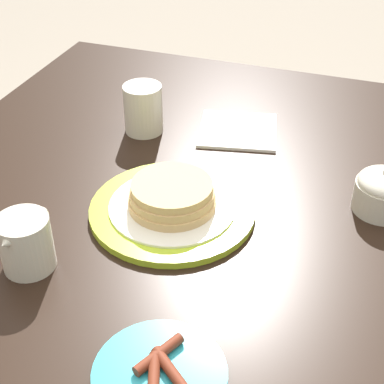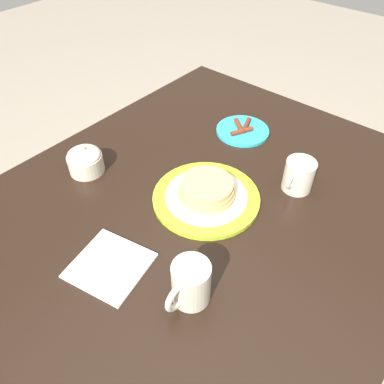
{
  "view_description": "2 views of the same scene",
  "coord_description": "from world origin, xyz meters",
  "px_view_note": "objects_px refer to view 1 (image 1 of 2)",
  "views": [
    {
      "loc": [
        -0.74,
        -0.29,
        1.32
      ],
      "look_at": [
        0.01,
        -0.03,
        0.75
      ],
      "focal_mm": 55.0,
      "sensor_mm": 36.0,
      "label": 1
    },
    {
      "loc": [
        0.53,
        0.41,
        1.4
      ],
      "look_at": [
        0.01,
        -0.03,
        0.75
      ],
      "focal_mm": 35.0,
      "sensor_mm": 36.0,
      "label": 2
    }
  ],
  "objects_px": {
    "creamer_pitcher": "(25,242)",
    "sugar_bowl": "(384,191)",
    "napkin": "(238,130)",
    "pancake_plate": "(172,203)",
    "coffee_mug": "(144,108)",
    "side_plate_bacon": "(160,373)"
  },
  "relations": [
    {
      "from": "pancake_plate",
      "to": "sugar_bowl",
      "type": "relative_size",
      "value": 2.86
    },
    {
      "from": "side_plate_bacon",
      "to": "creamer_pitcher",
      "type": "relative_size",
      "value": 1.41
    },
    {
      "from": "pancake_plate",
      "to": "side_plate_bacon",
      "type": "xyz_separation_m",
      "value": [
        -0.31,
        -0.1,
        -0.01
      ]
    },
    {
      "from": "creamer_pitcher",
      "to": "napkin",
      "type": "distance_m",
      "value": 0.52
    },
    {
      "from": "creamer_pitcher",
      "to": "sugar_bowl",
      "type": "distance_m",
      "value": 0.57
    },
    {
      "from": "side_plate_bacon",
      "to": "napkin",
      "type": "relative_size",
      "value": 0.91
    },
    {
      "from": "creamer_pitcher",
      "to": "sugar_bowl",
      "type": "xyz_separation_m",
      "value": [
        0.31,
        -0.48,
        -0.01
      ]
    },
    {
      "from": "pancake_plate",
      "to": "creamer_pitcher",
      "type": "xyz_separation_m",
      "value": [
        -0.19,
        0.15,
        0.03
      ]
    },
    {
      "from": "napkin",
      "to": "creamer_pitcher",
      "type": "bearing_deg",
      "value": 159.17
    },
    {
      "from": "napkin",
      "to": "coffee_mug",
      "type": "bearing_deg",
      "value": 106.77
    },
    {
      "from": "side_plate_bacon",
      "to": "coffee_mug",
      "type": "height_order",
      "value": "coffee_mug"
    },
    {
      "from": "side_plate_bacon",
      "to": "napkin",
      "type": "bearing_deg",
      "value": 6.62
    },
    {
      "from": "sugar_bowl",
      "to": "coffee_mug",
      "type": "bearing_deg",
      "value": 76.13
    },
    {
      "from": "sugar_bowl",
      "to": "napkin",
      "type": "bearing_deg",
      "value": 59.66
    },
    {
      "from": "side_plate_bacon",
      "to": "sugar_bowl",
      "type": "height_order",
      "value": "sugar_bowl"
    },
    {
      "from": "pancake_plate",
      "to": "creamer_pitcher",
      "type": "bearing_deg",
      "value": 140.85
    },
    {
      "from": "creamer_pitcher",
      "to": "napkin",
      "type": "bearing_deg",
      "value": -20.83
    },
    {
      "from": "pancake_plate",
      "to": "coffee_mug",
      "type": "height_order",
      "value": "coffee_mug"
    },
    {
      "from": "pancake_plate",
      "to": "napkin",
      "type": "bearing_deg",
      "value": -5.89
    },
    {
      "from": "side_plate_bacon",
      "to": "creamer_pitcher",
      "type": "xyz_separation_m",
      "value": [
        0.12,
        0.25,
        0.04
      ]
    },
    {
      "from": "pancake_plate",
      "to": "sugar_bowl",
      "type": "xyz_separation_m",
      "value": [
        0.12,
        -0.32,
        0.02
      ]
    },
    {
      "from": "coffee_mug",
      "to": "creamer_pitcher",
      "type": "xyz_separation_m",
      "value": [
        -0.43,
        0.0,
        -0.01
      ]
    }
  ]
}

